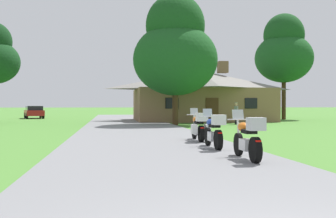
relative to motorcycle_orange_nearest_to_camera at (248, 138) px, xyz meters
name	(u,v)px	position (x,y,z in m)	size (l,w,h in m)	color
ground_plane	(135,131)	(-2.10, 13.27, -0.62)	(500.00, 500.00, 0.00)	#4C8433
asphalt_driveway	(138,133)	(-2.10, 11.27, -0.59)	(6.40, 80.00, 0.06)	slate
motorcycle_orange_nearest_to_camera	(248,138)	(0.00, 0.00, 0.00)	(0.66, 2.08, 1.30)	black
motorcycle_blue_second_in_row	(214,131)	(-0.15, 2.91, 0.00)	(0.66, 2.08, 1.30)	black
motorcycle_orange_farthest_in_row	(199,127)	(-0.06, 5.65, -0.01)	(0.73, 2.08, 1.30)	black
stone_lodge	(200,95)	(4.95, 27.58, 1.84)	(12.91, 9.44, 5.67)	brown
bystander_gray_shirt_near_lodge	(236,112)	(6.04, 19.96, 0.33)	(0.23, 0.55, 1.69)	black
tree_by_lodge_front	(175,50)	(1.29, 19.88, 5.03)	(6.32, 6.32, 9.79)	#422D19
tree_right_of_lodge	(284,51)	(14.41, 30.06, 6.47)	(5.98, 5.98, 11.02)	#422D19
parked_red_suv_far_left	(34,112)	(-11.98, 36.92, 0.16)	(2.97, 4.92, 1.40)	maroon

